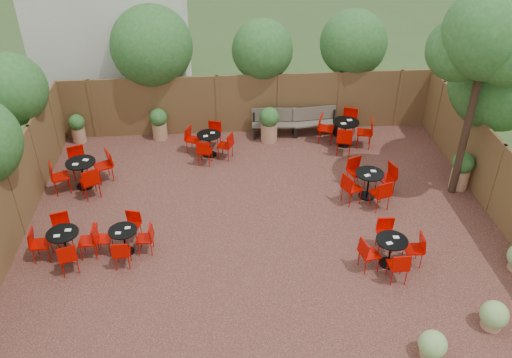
{
  "coord_description": "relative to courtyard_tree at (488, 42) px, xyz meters",
  "views": [
    {
      "loc": [
        -1.04,
        -10.92,
        8.46
      ],
      "look_at": [
        -0.12,
        0.5,
        1.0
      ],
      "focal_mm": 37.54,
      "sensor_mm": 36.0,
      "label": 1
    }
  ],
  "objects": [
    {
      "name": "planters",
      "position": [
        -5.26,
        2.66,
        -3.7
      ],
      "size": [
        11.71,
        4.15,
        1.16
      ],
      "color": "#A27451",
      "rests_on": "courtyard_paving"
    },
    {
      "name": "fence_right",
      "position": [
        0.61,
        -0.91,
        -3.3
      ],
      "size": [
        0.08,
        10.0,
        2.0
      ],
      "primitive_type": "cube",
      "color": "brown",
      "rests_on": "ground"
    },
    {
      "name": "park_bench_left",
      "position": [
        -4.57,
        3.71,
        -3.81
      ],
      "size": [
        1.5,
        0.57,
        0.91
      ],
      "rotation": [
        0.0,
        0.0,
        -0.06
      ],
      "color": "brown",
      "rests_on": "courtyard_paving"
    },
    {
      "name": "courtyard_paving",
      "position": [
        -5.39,
        -0.91,
        -4.29
      ],
      "size": [
        12.0,
        10.0,
        0.02
      ],
      "primitive_type": "cube",
      "color": "#341715",
      "rests_on": "ground"
    },
    {
      "name": "ground",
      "position": [
        -5.39,
        -0.91,
        -4.3
      ],
      "size": [
        80.0,
        80.0,
        0.0
      ],
      "primitive_type": "plane",
      "color": "#354F23",
      "rests_on": "ground"
    },
    {
      "name": "overhang_foliage",
      "position": [
        -6.61,
        1.55,
        -1.57
      ],
      "size": [
        15.97,
        10.8,
        2.73
      ],
      "color": "#22551B",
      "rests_on": "ground"
    },
    {
      "name": "fence_back",
      "position": [
        -5.39,
        4.09,
        -3.3
      ],
      "size": [
        12.0,
        0.08,
        2.0
      ],
      "primitive_type": "cube",
      "color": "brown",
      "rests_on": "ground"
    },
    {
      "name": "park_bench_right",
      "position": [
        -3.24,
        3.71,
        -3.82
      ],
      "size": [
        1.5,
        0.63,
        0.9
      ],
      "rotation": [
        0.0,
        0.0,
        0.11
      ],
      "color": "brown",
      "rests_on": "courtyard_paving"
    },
    {
      "name": "fence_left",
      "position": [
        -11.39,
        -0.91,
        -3.3
      ],
      "size": [
        0.08,
        10.0,
        2.0
      ],
      "primitive_type": "cube",
      "color": "brown",
      "rests_on": "ground"
    },
    {
      "name": "bistro_tables",
      "position": [
        -6.01,
        0.29,
        -3.84
      ],
      "size": [
        9.54,
        7.25,
        0.94
      ],
      "color": "black",
      "rests_on": "courtyard_paving"
    },
    {
      "name": "courtyard_tree",
      "position": [
        0.0,
        0.0,
        0.0
      ],
      "size": [
        2.49,
        2.39,
        5.59
      ],
      "rotation": [
        0.0,
        0.0,
        -0.27
      ],
      "color": "black",
      "rests_on": "courtyard_paving"
    },
    {
      "name": "low_shrubs",
      "position": [
        -0.9,
        -4.26,
        -3.98
      ],
      "size": [
        3.45,
        2.79,
        0.68
      ],
      "color": "#A27451",
      "rests_on": "courtyard_paving"
    }
  ]
}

